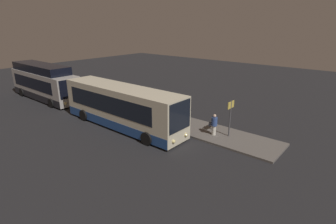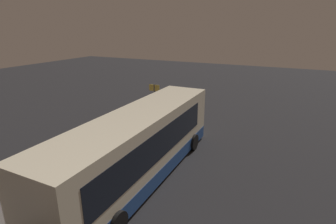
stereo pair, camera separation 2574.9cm
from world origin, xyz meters
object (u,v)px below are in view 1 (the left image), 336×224
(bus_lead, at_px, (121,107))
(passenger_with_bags, at_px, (161,110))
(passenger_waiting, at_px, (177,112))
(bus_second, at_px, (44,84))
(trash_bin, at_px, (186,127))
(sign_post, at_px, (230,113))
(suitcase, at_px, (177,124))
(passenger_boarding, at_px, (214,124))

(bus_lead, distance_m, passenger_with_bags, 3.40)
(passenger_with_bags, bearing_deg, passenger_waiting, -1.73)
(bus_second, xyz_separation_m, passenger_waiting, (16.11, 2.83, -0.51))
(passenger_waiting, distance_m, trash_bin, 1.67)
(passenger_with_bags, bearing_deg, sign_post, 6.26)
(suitcase, bearing_deg, sign_post, 16.85)
(bus_lead, xyz_separation_m, passenger_waiting, (3.40, 2.83, -0.44))
(bus_second, distance_m, passenger_boarding, 19.65)
(passenger_waiting, height_order, trash_bin, passenger_waiting)
(bus_second, height_order, suitcase, bus_second)
(passenger_with_bags, xyz_separation_m, trash_bin, (3.17, -0.79, -0.52))
(passenger_with_bags, height_order, suitcase, passenger_with_bags)
(bus_second, distance_m, passenger_with_bags, 14.61)
(bus_lead, distance_m, bus_second, 12.71)
(bus_second, distance_m, trash_bin, 17.64)
(bus_second, height_order, trash_bin, bus_second)
(bus_second, xyz_separation_m, trash_bin, (17.46, 2.16, -1.22))
(passenger_waiting, xyz_separation_m, sign_post, (4.29, 0.57, 0.70))
(bus_lead, distance_m, passenger_boarding, 7.34)
(bus_second, bearing_deg, passenger_boarding, 8.49)
(passenger_waiting, distance_m, passenger_with_bags, 1.83)
(bus_lead, xyz_separation_m, passenger_boarding, (6.72, 2.90, -0.64))
(bus_lead, xyz_separation_m, passenger_with_bags, (1.58, 2.94, -0.63))
(passenger_boarding, relative_size, passenger_waiting, 0.85)
(passenger_waiting, xyz_separation_m, passenger_with_bags, (-1.81, 0.12, -0.19))
(bus_second, relative_size, passenger_with_bags, 6.66)
(bus_second, xyz_separation_m, suitcase, (16.56, 2.24, -1.25))
(sign_post, xyz_separation_m, trash_bin, (-2.93, -1.24, -1.41))
(passenger_boarding, xyz_separation_m, passenger_with_bags, (-5.13, 0.04, 0.01))
(bus_second, xyz_separation_m, sign_post, (20.39, 3.40, 0.19))
(trash_bin, bearing_deg, bus_second, -172.96)
(sign_post, bearing_deg, passenger_waiting, -172.37)
(passenger_waiting, xyz_separation_m, suitcase, (0.46, -0.59, -0.73))
(bus_second, bearing_deg, passenger_with_bags, 11.63)
(bus_second, height_order, passenger_boarding, bus_second)
(bus_second, bearing_deg, suitcase, 7.70)
(suitcase, distance_m, sign_post, 4.25)
(passenger_boarding, distance_m, trash_bin, 2.16)
(passenger_waiting, distance_m, suitcase, 1.05)
(passenger_waiting, bearing_deg, sign_post, 167.07)
(trash_bin, bearing_deg, passenger_boarding, 20.71)
(passenger_boarding, height_order, passenger_waiting, passenger_waiting)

